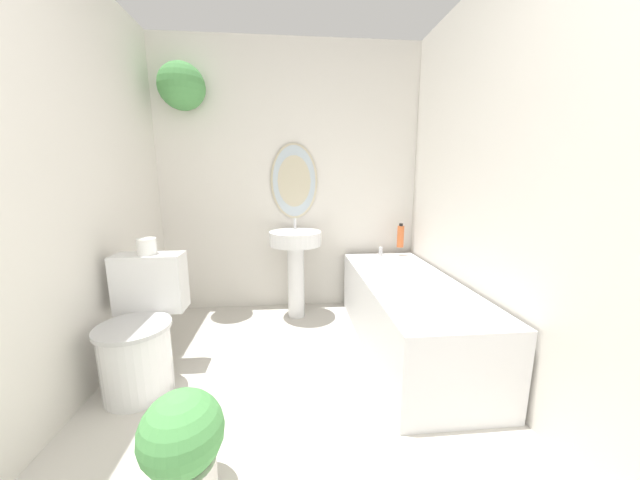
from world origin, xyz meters
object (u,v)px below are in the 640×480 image
Objects in this scene: shampoo_bottle at (400,236)px; toilet at (141,333)px; pedestal_sink at (296,255)px; toilet_paper_roll at (147,246)px; bathtub at (407,311)px; potted_plant at (183,442)px.

toilet is at bearing -152.51° from shampoo_bottle.
toilet_paper_roll is at bearing -143.05° from pedestal_sink.
toilet_paper_roll is (-0.93, -0.70, 0.24)m from pedestal_sink.
bathtub is at bearing 9.20° from toilet.
pedestal_sink reaches higher than bathtub.
shampoo_bottle is 2.01× the size of toilet_paper_roll.
bathtub is 7.41× the size of shampoo_bottle.
toilet is 0.88m from potted_plant.
pedestal_sink is at bearing 142.54° from bathtub.
pedestal_sink is at bearing 36.95° from toilet_paper_roll.
bathtub is 3.74× the size of potted_plant.
toilet_paper_roll is at bearing -157.11° from shampoo_bottle.
toilet is at bearing 121.85° from potted_plant.
toilet is 1.74m from bathtub.
bathtub is at bearing 3.07° from toilet_paper_roll.
pedestal_sink is 7.92× the size of toilet_paper_roll.
shampoo_bottle is at bearing 75.80° from bathtub.
shampoo_bottle reaches higher than bathtub.
potted_plant is at bearing -129.58° from shampoo_bottle.
toilet_paper_roll reaches higher than bathtub.
pedestal_sink is 0.98m from shampoo_bottle.
shampoo_bottle is at bearing 50.42° from potted_plant.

